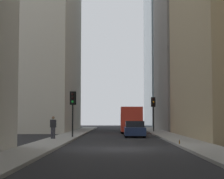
# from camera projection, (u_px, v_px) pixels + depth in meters

# --- Properties ---
(ground_plane) EXTENTS (135.00, 135.00, 0.00)m
(ground_plane) POSITION_uv_depth(u_px,v_px,m) (120.00, 149.00, 21.93)
(ground_plane) COLOR black
(sidewalk_right) EXTENTS (90.00, 2.20, 0.14)m
(sidewalk_right) POSITION_uv_depth(u_px,v_px,m) (38.00, 148.00, 21.99)
(sidewalk_right) COLOR gray
(sidewalk_right) RESTS_ON ground_plane
(sidewalk_left) EXTENTS (90.00, 2.20, 0.14)m
(sidewalk_left) POSITION_uv_depth(u_px,v_px,m) (203.00, 148.00, 21.89)
(sidewalk_left) COLOR gray
(sidewalk_left) RESTS_ON ground_plane
(building_left_far) EXTENTS (16.75, 10.00, 32.67)m
(building_left_far) POSITION_uv_depth(u_px,v_px,m) (196.00, 10.00, 54.67)
(building_left_far) COLOR gray
(building_left_far) RESTS_ON ground_plane
(building_right_far) EXTENTS (18.85, 10.50, 27.46)m
(building_right_far) POSITION_uv_depth(u_px,v_px,m) (36.00, 25.00, 52.05)
(building_right_far) COLOR beige
(building_right_far) RESTS_ON ground_plane
(delivery_truck) EXTENTS (6.46, 2.25, 2.84)m
(delivery_truck) POSITION_uv_depth(u_px,v_px,m) (131.00, 120.00, 44.59)
(delivery_truck) COLOR red
(delivery_truck) RESTS_ON ground_plane
(sedan_navy) EXTENTS (4.30, 1.78, 1.42)m
(sedan_navy) POSITION_uv_depth(u_px,v_px,m) (135.00, 129.00, 35.58)
(sedan_navy) COLOR navy
(sedan_navy) RESTS_ON ground_plane
(traffic_light_midblock) EXTENTS (0.43, 0.52, 3.73)m
(traffic_light_midblock) POSITION_uv_depth(u_px,v_px,m) (73.00, 103.00, 32.93)
(traffic_light_midblock) COLOR black
(traffic_light_midblock) RESTS_ON sidewalk_right
(traffic_light_far_junction) EXTENTS (0.43, 0.52, 3.91)m
(traffic_light_far_junction) POSITION_uv_depth(u_px,v_px,m) (153.00, 106.00, 46.04)
(traffic_light_far_junction) COLOR black
(traffic_light_far_junction) RESTS_ON sidewalk_left
(pedestrian) EXTENTS (0.26, 0.44, 1.68)m
(pedestrian) POSITION_uv_depth(u_px,v_px,m) (53.00, 126.00, 30.23)
(pedestrian) COLOR #33333D
(pedestrian) RESTS_ON sidewalk_right
(discarded_bottle) EXTENTS (0.07, 0.07, 0.27)m
(discarded_bottle) POSITION_uv_depth(u_px,v_px,m) (179.00, 142.00, 23.97)
(discarded_bottle) COLOR brown
(discarded_bottle) RESTS_ON sidewalk_left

